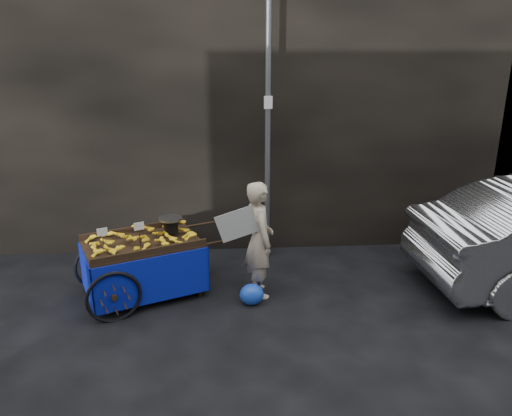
{
  "coord_description": "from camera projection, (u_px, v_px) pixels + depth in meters",
  "views": [
    {
      "loc": [
        -0.34,
        -5.92,
        3.26
      ],
      "look_at": [
        0.08,
        0.5,
        1.07
      ],
      "focal_mm": 35.0,
      "sensor_mm": 36.0,
      "label": 1
    }
  ],
  "objects": [
    {
      "name": "plastic_bag",
      "position": [
        252.0,
        294.0,
        6.41
      ],
      "size": [
        0.31,
        0.25,
        0.28
      ],
      "primitive_type": "ellipsoid",
      "color": "blue",
      "rests_on": "ground"
    },
    {
      "name": "vendor",
      "position": [
        259.0,
        239.0,
        6.49
      ],
      "size": [
        0.82,
        0.64,
        1.56
      ],
      "rotation": [
        0.0,
        0.0,
        1.79
      ],
      "color": "#BCA88C",
      "rests_on": "ground"
    },
    {
      "name": "banana_cart",
      "position": [
        139.0,
        249.0,
        6.47
      ],
      "size": [
        2.2,
        1.6,
        1.09
      ],
      "rotation": [
        0.0,
        0.0,
        0.4
      ],
      "color": "black",
      "rests_on": "ground"
    },
    {
      "name": "street_pole",
      "position": [
        268.0,
        129.0,
        7.27
      ],
      "size": [
        0.12,
        0.1,
        4.0
      ],
      "color": "slate",
      "rests_on": "ground"
    },
    {
      "name": "ground",
      "position": [
        253.0,
        296.0,
        6.67
      ],
      "size": [
        80.0,
        80.0,
        0.0
      ],
      "primitive_type": "plane",
      "color": "black",
      "rests_on": "ground"
    },
    {
      "name": "building_wall",
      "position": [
        267.0,
        87.0,
        8.34
      ],
      "size": [
        13.5,
        2.0,
        5.0
      ],
      "color": "black",
      "rests_on": "ground"
    }
  ]
}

